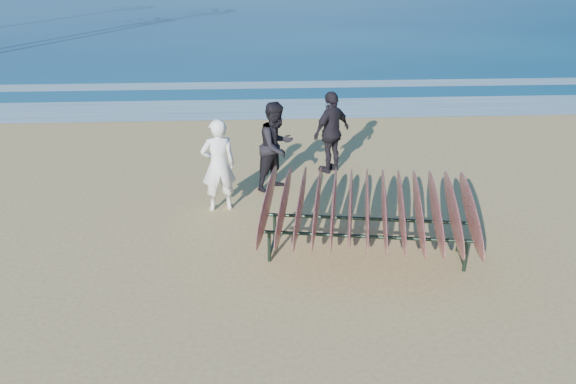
% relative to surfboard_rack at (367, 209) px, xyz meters
% --- Properties ---
extents(ground, '(120.00, 120.00, 0.00)m').
position_rel_surfboard_rack_xyz_m(ground, '(-1.19, -0.37, -0.82)').
color(ground, tan).
rests_on(ground, ground).
extents(foam_near, '(160.00, 160.00, 0.00)m').
position_rel_surfboard_rack_xyz_m(foam_near, '(-1.19, 9.63, -0.81)').
color(foam_near, white).
rests_on(foam_near, ground).
extents(foam_far, '(160.00, 160.00, 0.00)m').
position_rel_surfboard_rack_xyz_m(foam_far, '(-1.19, 13.13, -0.81)').
color(foam_far, white).
rests_on(foam_far, ground).
extents(surfboard_rack, '(3.53, 2.95, 1.25)m').
position_rel_surfboard_rack_xyz_m(surfboard_rack, '(0.00, 0.00, 0.00)').
color(surfboard_rack, '#1C2D23').
rests_on(surfboard_rack, ground).
extents(person_white, '(0.70, 0.54, 1.73)m').
position_rel_surfboard_rack_xyz_m(person_white, '(-2.36, 2.04, 0.04)').
color(person_white, white).
rests_on(person_white, ground).
extents(person_dark_a, '(1.10, 1.09, 1.79)m').
position_rel_surfboard_rack_xyz_m(person_dark_a, '(-1.27, 3.00, 0.08)').
color(person_dark_a, black).
rests_on(person_dark_a, ground).
extents(person_dark_b, '(1.06, 1.00, 1.76)m').
position_rel_surfboard_rack_xyz_m(person_dark_b, '(-0.04, 3.99, 0.06)').
color(person_dark_b, black).
rests_on(person_dark_b, ground).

